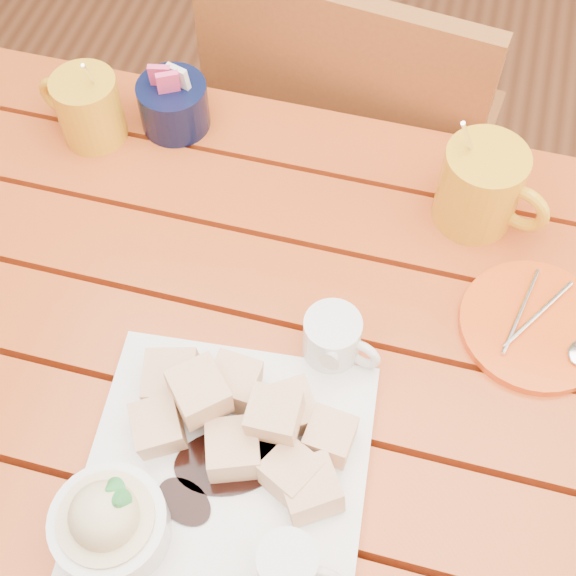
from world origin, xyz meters
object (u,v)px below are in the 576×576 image
(coffee_mug_left, at_px, (87,107))
(coffee_mug_right, at_px, (482,187))
(dessert_plate, at_px, (204,479))
(orange_saucer, at_px, (536,326))
(table, at_px, (266,406))
(chair_far, at_px, (353,150))

(coffee_mug_left, distance_m, coffee_mug_right, 0.51)
(dessert_plate, distance_m, orange_saucer, 0.41)
(table, height_order, coffee_mug_left, coffee_mug_left)
(coffee_mug_left, bearing_deg, coffee_mug_right, 11.14)
(table, xyz_separation_m, dessert_plate, (-0.02, -0.15, 0.14))
(table, height_order, coffee_mug_right, coffee_mug_right)
(table, bearing_deg, coffee_mug_left, 138.46)
(orange_saucer, relative_size, chair_far, 0.19)
(table, xyz_separation_m, coffee_mug_left, (-0.31, 0.28, 0.16))
(table, xyz_separation_m, coffee_mug_right, (0.20, 0.27, 0.16))
(dessert_plate, xyz_separation_m, orange_saucer, (0.30, 0.27, -0.03))
(coffee_mug_left, xyz_separation_m, coffee_mug_right, (0.51, -0.01, 0.01))
(chair_far, bearing_deg, table, 97.71)
(dessert_plate, relative_size, chair_far, 0.34)
(orange_saucer, bearing_deg, coffee_mug_right, 122.08)
(coffee_mug_right, bearing_deg, dessert_plate, -95.93)
(coffee_mug_left, relative_size, orange_saucer, 0.82)
(dessert_plate, relative_size, coffee_mug_right, 1.86)
(dessert_plate, bearing_deg, coffee_mug_right, 62.85)
(table, distance_m, chair_far, 0.58)
(chair_far, bearing_deg, coffee_mug_left, 50.16)
(coffee_mug_right, xyz_separation_m, orange_saucer, (0.09, -0.14, -0.05))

